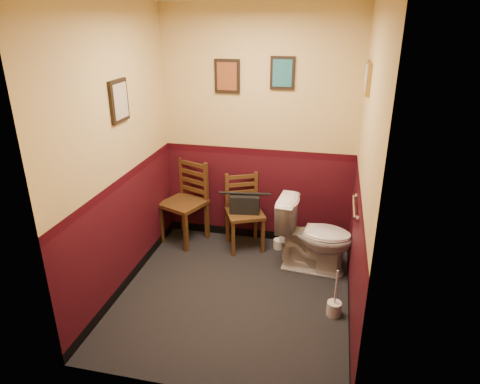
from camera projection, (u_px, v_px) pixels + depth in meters
name	position (u px, v px, depth m)	size (l,w,h in m)	color
floor	(235.00, 294.00, 4.24)	(2.20, 2.40, 0.00)	black
wall_back	(258.00, 132.00, 4.80)	(2.20, 2.70, 0.00)	#3A0B14
wall_front	(189.00, 228.00, 2.64)	(2.20, 2.70, 0.00)	#3A0B14
wall_left	(118.00, 157.00, 3.94)	(2.40, 2.70, 0.00)	#3A0B14
wall_right	(364.00, 175.00, 3.50)	(2.40, 2.70, 0.00)	#3A0B14
grab_bar	(355.00, 207.00, 3.89)	(0.05, 0.56, 0.06)	silver
framed_print_back_a	(227.00, 76.00, 4.62)	(0.28, 0.04, 0.36)	black
framed_print_back_b	(282.00, 73.00, 4.48)	(0.26, 0.04, 0.34)	black
framed_print_left	(119.00, 101.00, 3.84)	(0.04, 0.30, 0.38)	black
framed_print_right	(368.00, 78.00, 3.78)	(0.04, 0.34, 0.28)	olive
toilet	(314.00, 236.00, 4.53)	(0.45, 0.81, 0.79)	white
toilet_brush	(334.00, 308.00, 3.93)	(0.13, 0.13, 0.48)	silver
chair_left	(186.00, 202.00, 5.12)	(0.59, 0.59, 0.98)	brown
chair_right	(244.00, 212.00, 4.99)	(0.54, 0.54, 0.87)	brown
handbag	(245.00, 203.00, 4.90)	(0.36, 0.21, 0.25)	black
tp_stack	(284.00, 242.00, 5.03)	(0.25, 0.13, 0.22)	silver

